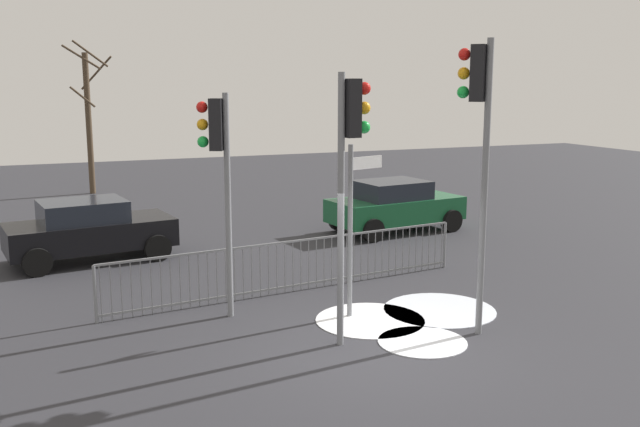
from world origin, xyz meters
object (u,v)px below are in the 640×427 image
(traffic_light_foreground_right, at_px, (349,148))
(traffic_light_foreground_left, at_px, (479,122))
(car_green_far, at_px, (395,205))
(car_black_trailing, at_px, (89,229))
(traffic_light_rear_left, at_px, (218,155))
(direction_sign_post, at_px, (353,222))
(bare_tree_left, at_px, (89,117))

(traffic_light_foreground_right, distance_m, traffic_light_foreground_left, 2.21)
(car_green_far, xyz_separation_m, car_black_trailing, (-8.33, -0.22, 0.00))
(traffic_light_foreground_right, relative_size, car_black_trailing, 1.09)
(traffic_light_rear_left, distance_m, car_black_trailing, 5.92)
(traffic_light_foreground_left, bearing_deg, traffic_light_foreground_right, 130.58)
(traffic_light_foreground_right, xyz_separation_m, traffic_light_foreground_left, (2.14, -0.34, 0.38))
(car_green_far, distance_m, car_black_trailing, 8.33)
(traffic_light_foreground_right, bearing_deg, direction_sign_post, 145.25)
(car_black_trailing, bearing_deg, bare_tree_left, 77.11)
(direction_sign_post, distance_m, car_green_far, 7.63)
(traffic_light_foreground_right, relative_size, car_green_far, 1.09)
(direction_sign_post, relative_size, car_black_trailing, 0.79)
(traffic_light_foreground_right, bearing_deg, bare_tree_left, -179.12)
(traffic_light_rear_left, relative_size, bare_tree_left, 0.71)
(traffic_light_foreground_left, relative_size, bare_tree_left, 0.86)
(traffic_light_rear_left, height_order, traffic_light_foreground_left, traffic_light_foreground_left)
(car_green_far, height_order, bare_tree_left, bare_tree_left)
(car_green_far, bearing_deg, traffic_light_foreground_right, -130.50)
(traffic_light_foreground_right, relative_size, traffic_light_foreground_left, 0.89)
(bare_tree_left, bearing_deg, car_black_trailing, -95.02)
(traffic_light_foreground_left, bearing_deg, car_green_far, 30.49)
(traffic_light_foreground_right, height_order, traffic_light_foreground_left, traffic_light_foreground_left)
(traffic_light_rear_left, bearing_deg, direction_sign_post, -86.73)
(car_black_trailing, bearing_deg, direction_sign_post, -63.76)
(traffic_light_rear_left, bearing_deg, car_green_far, -24.65)
(car_black_trailing, bearing_deg, car_green_far, -6.39)
(car_green_far, bearing_deg, traffic_light_rear_left, -147.53)
(traffic_light_rear_left, relative_size, car_black_trailing, 1.01)
(direction_sign_post, bearing_deg, car_black_trailing, 107.12)
(traffic_light_foreground_left, height_order, car_green_far, traffic_light_foreground_left)
(traffic_light_rear_left, height_order, car_green_far, traffic_light_rear_left)
(traffic_light_rear_left, xyz_separation_m, car_green_far, (6.42, 5.37, -2.19))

